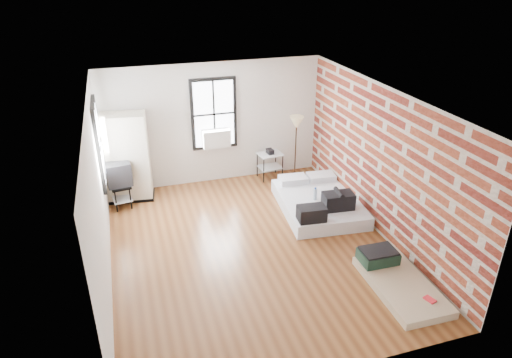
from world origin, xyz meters
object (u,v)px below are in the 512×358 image
object	(u,v)px
mattress_main	(319,202)
floor_lamp	(296,126)
wardrobe	(127,158)
mattress_bare	(395,278)
side_table	(270,158)
tv_stand	(118,174)

from	to	relation	value
mattress_main	floor_lamp	bearing A→B (deg)	90.58
mattress_main	wardrobe	size ratio (longest dim) A/B	1.16
mattress_bare	floor_lamp	bearing A→B (deg)	91.85
mattress_main	side_table	size ratio (longest dim) A/B	3.03
tv_stand	floor_lamp	bearing A→B (deg)	-4.20
mattress_main	tv_stand	xyz separation A→B (m)	(-3.96, 1.48, 0.54)
wardrobe	side_table	bearing A→B (deg)	8.82
wardrobe	mattress_main	bearing A→B (deg)	-17.27
mattress_main	tv_stand	bearing A→B (deg)	164.69
mattress_bare	wardrobe	world-z (taller)	wardrobe
floor_lamp	side_table	bearing A→B (deg)	173.56
mattress_main	tv_stand	distance (m)	4.26
mattress_main	mattress_bare	distance (m)	2.61
wardrobe	side_table	distance (m)	3.30
mattress_main	tv_stand	world-z (taller)	tv_stand
side_table	wardrobe	bearing A→B (deg)	-178.77
mattress_main	mattress_bare	world-z (taller)	mattress_main
side_table	floor_lamp	world-z (taller)	floor_lamp
wardrobe	floor_lamp	bearing A→B (deg)	7.59
mattress_bare	tv_stand	world-z (taller)	tv_stand
side_table	floor_lamp	distance (m)	0.99
mattress_bare	wardrobe	xyz separation A→B (m)	(-3.93, 4.34, 0.85)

